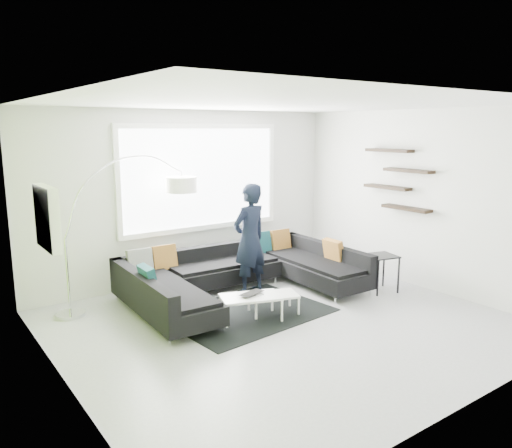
# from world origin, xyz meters

# --- Properties ---
(ground) EXTENTS (5.50, 5.50, 0.00)m
(ground) POSITION_xyz_m (0.00, 0.00, 0.00)
(ground) COLOR gray
(ground) RESTS_ON ground
(room_shell) EXTENTS (5.54, 5.04, 2.82)m
(room_shell) POSITION_xyz_m (0.04, 0.21, 1.81)
(room_shell) COLOR silver
(room_shell) RESTS_ON ground
(sectional_sofa) EXTENTS (3.48, 2.23, 0.73)m
(sectional_sofa) POSITION_xyz_m (0.16, 1.14, 0.32)
(sectional_sofa) COLOR black
(sectional_sofa) RESTS_ON ground
(rug) EXTENTS (2.27, 1.74, 0.01)m
(rug) POSITION_xyz_m (-0.19, 0.60, 0.01)
(rug) COLOR black
(rug) RESTS_ON ground
(coffee_table) EXTENTS (1.15, 0.89, 0.33)m
(coffee_table) POSITION_xyz_m (-0.09, 0.37, 0.17)
(coffee_table) COLOR white
(coffee_table) RESTS_ON ground
(arc_lamp) EXTENTS (2.01, 0.66, 2.14)m
(arc_lamp) POSITION_xyz_m (-2.19, 1.92, 1.07)
(arc_lamp) COLOR silver
(arc_lamp) RESTS_ON ground
(side_table) EXTENTS (0.51, 0.51, 0.58)m
(side_table) POSITION_xyz_m (2.05, 0.16, 0.29)
(side_table) COLOR black
(side_table) RESTS_ON ground
(person) EXTENTS (0.74, 0.60, 1.70)m
(person) POSITION_xyz_m (0.35, 1.29, 0.85)
(person) COLOR black
(person) RESTS_ON ground
(laptop) EXTENTS (0.49, 0.43, 0.03)m
(laptop) POSITION_xyz_m (-0.23, 0.35, 0.35)
(laptop) COLOR black
(laptop) RESTS_ON coffee_table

